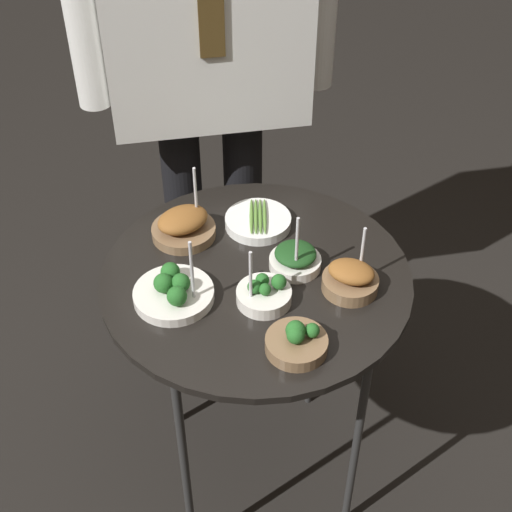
% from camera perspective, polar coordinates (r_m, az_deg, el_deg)
% --- Properties ---
extents(ground_plane, '(8.00, 8.00, 0.00)m').
position_cam_1_polar(ground_plane, '(2.13, -0.00, -16.56)').
color(ground_plane, black).
extents(serving_cart, '(0.68, 0.68, 0.75)m').
position_cam_1_polar(serving_cart, '(1.59, -0.00, -2.89)').
color(serving_cart, black).
rests_on(serving_cart, ground_plane).
extents(bowl_spinach_center, '(0.11, 0.11, 0.16)m').
position_cam_1_polar(bowl_spinach_center, '(1.55, 3.16, -0.20)').
color(bowl_spinach_center, silver).
rests_on(bowl_spinach_center, serving_cart).
extents(bowl_asparagus_front_left, '(0.16, 0.16, 0.03)m').
position_cam_1_polar(bowl_asparagus_front_left, '(1.67, 0.17, 2.81)').
color(bowl_asparagus_front_left, white).
rests_on(bowl_asparagus_front_left, serving_cart).
extents(bowl_broccoli_front_right, '(0.12, 0.12, 0.07)m').
position_cam_1_polar(bowl_broccoli_front_right, '(1.38, 3.30, -6.83)').
color(bowl_broccoli_front_right, brown).
rests_on(bowl_broccoli_front_right, serving_cart).
extents(bowl_broccoli_near_rim, '(0.17, 0.17, 0.17)m').
position_cam_1_polar(bowl_broccoli_near_rim, '(1.49, -6.61, -2.81)').
color(bowl_broccoli_near_rim, silver).
rests_on(bowl_broccoli_near_rim, serving_cart).
extents(bowl_roast_back_left, '(0.15, 0.15, 0.17)m').
position_cam_1_polar(bowl_roast_back_left, '(1.64, -5.83, 2.45)').
color(bowl_roast_back_left, brown).
rests_on(bowl_roast_back_left, serving_cart).
extents(bowl_broccoli_back_right, '(0.12, 0.12, 0.15)m').
position_cam_1_polar(bowl_broccoli_back_right, '(1.47, 0.68, -3.00)').
color(bowl_broccoli_back_right, silver).
rests_on(bowl_broccoli_back_right, serving_cart).
extents(bowl_roast_mid_left, '(0.12, 0.12, 0.14)m').
position_cam_1_polar(bowl_roast_mid_left, '(1.51, 7.58, -1.81)').
color(bowl_roast_mid_left, brown).
rests_on(bowl_roast_mid_left, serving_cart).
extents(waiter_figure, '(0.65, 0.24, 1.75)m').
position_cam_1_polar(waiter_figure, '(1.79, -4.10, 18.26)').
color(waiter_figure, black).
rests_on(waiter_figure, ground_plane).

